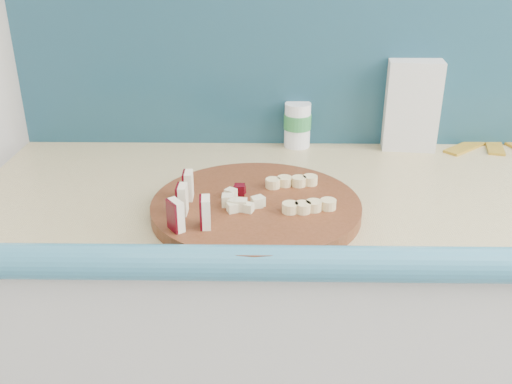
% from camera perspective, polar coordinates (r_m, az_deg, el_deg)
% --- Properties ---
extents(kitchen_counter, '(2.20, 0.63, 0.91)m').
position_cam_1_polar(kitchen_counter, '(1.53, 20.43, -15.44)').
color(kitchen_counter, beige).
rests_on(kitchen_counter, ground).
extents(backsplash, '(2.20, 0.02, 0.50)m').
position_cam_1_polar(backsplash, '(1.49, 21.03, 13.72)').
color(backsplash, teal).
rests_on(backsplash, kitchen_counter).
extents(cutting_board, '(0.48, 0.48, 0.02)m').
position_cam_1_polar(cutting_board, '(1.09, 0.00, -1.56)').
color(cutting_board, '#4B2410').
rests_on(cutting_board, kitchen_counter).
extents(apple_wedges, '(0.07, 0.16, 0.05)m').
position_cam_1_polar(apple_wedges, '(1.02, -6.86, -1.07)').
color(apple_wedges, '#FDEECA').
rests_on(apple_wedges, cutting_board).
extents(apple_chunks, '(0.06, 0.07, 0.02)m').
position_cam_1_polar(apple_chunks, '(1.07, -1.30, -0.62)').
color(apple_chunks, beige).
rests_on(apple_chunks, cutting_board).
extents(banana_slices, '(0.13, 0.16, 0.02)m').
position_cam_1_polar(banana_slices, '(1.10, 4.39, -0.13)').
color(banana_slices, beige).
rests_on(banana_slices, cutting_board).
extents(flour_bag, '(0.14, 0.10, 0.22)m').
position_cam_1_polar(flour_bag, '(1.45, 15.26, 8.47)').
color(flour_bag, silver).
rests_on(flour_bag, kitchen_counter).
extents(canister, '(0.07, 0.07, 0.11)m').
position_cam_1_polar(canister, '(1.42, 4.16, 6.79)').
color(canister, white).
rests_on(canister, kitchen_counter).
extents(banana_peel, '(0.24, 0.21, 0.01)m').
position_cam_1_polar(banana_peel, '(1.55, 22.72, 4.36)').
color(banana_peel, gold).
rests_on(banana_peel, kitchen_counter).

